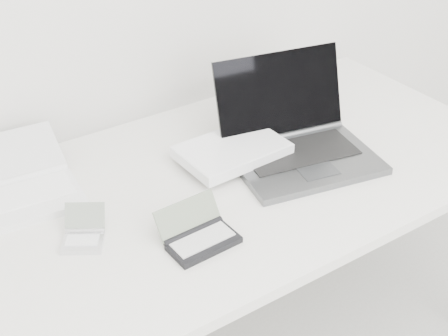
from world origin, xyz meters
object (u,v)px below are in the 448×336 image
netbook_open_white (21,187)px  laptop_large (275,145)px  desk (225,191)px  palmtop_charcoal (199,236)px

netbook_open_white → laptop_large: bearing=-13.7°
laptop_large → desk: bearing=-167.3°
desk → laptop_large: 0.19m
laptop_large → netbook_open_white: (-0.63, 0.21, -0.02)m
desk → laptop_large: size_ratio=3.08×
desk → palmtop_charcoal: palmtop_charcoal is taller
netbook_open_white → palmtop_charcoal: 0.49m
laptop_large → palmtop_charcoal: bearing=-141.0°
netbook_open_white → palmtop_charcoal: netbook_open_white is taller
palmtop_charcoal → laptop_large: bearing=25.5°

